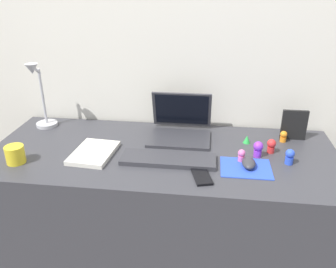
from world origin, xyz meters
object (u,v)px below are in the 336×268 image
notebook_pad (94,153)px  toy_figurine_green (247,139)px  desk_lamp (40,98)px  laptop (180,125)px  toy_figurine_pink (241,155)px  coffee_mug (15,154)px  keyboard (168,159)px  toy_figurine_blue (290,156)px  toy_figurine_purple (258,149)px  mouse (249,163)px  cell_phone (202,176)px  toy_figurine_red (271,145)px  picture_frame (294,125)px  toy_figurine_orange (283,136)px

notebook_pad → toy_figurine_green: 0.72m
desk_lamp → notebook_pad: size_ratio=1.48×
laptop → desk_lamp: size_ratio=0.85×
toy_figurine_pink → coffee_mug: bearing=-172.3°
keyboard → toy_figurine_blue: (0.52, 0.04, 0.03)m
keyboard → coffee_mug: 0.66m
toy_figurine_green → toy_figurine_purple: 0.14m
toy_figurine_green → toy_figurine_purple: (0.04, -0.13, 0.02)m
toy_figurine_green → toy_figurine_purple: toy_figurine_purple is taller
mouse → toy_figurine_blue: toy_figurine_blue is taller
cell_phone → toy_figurine_purple: (0.24, 0.21, 0.03)m
coffee_mug → toy_figurine_purple: bearing=10.2°
coffee_mug → keyboard: bearing=8.1°
toy_figurine_purple → toy_figurine_red: toy_figurine_purple is taller
laptop → notebook_pad: size_ratio=1.25×
mouse → notebook_pad: size_ratio=0.40×
cell_phone → toy_figurine_purple: toy_figurine_purple is taller
mouse → desk_lamp: bearing=164.4°
coffee_mug → toy_figurine_purple: 1.05m
laptop → coffee_mug: (-0.67, -0.37, -0.01)m
notebook_pad → toy_figurine_purple: bearing=10.6°
notebook_pad → toy_figurine_red: (0.79, 0.12, 0.03)m
toy_figurine_pink → toy_figurine_blue: (0.20, 0.01, 0.01)m
toy_figurine_green → picture_frame: bearing=17.8°
laptop → toy_figurine_orange: bearing=-1.3°
picture_frame → toy_figurine_red: (-0.13, -0.16, -0.04)m
desk_lamp → notebook_pad: bearing=-36.5°
keyboard → mouse: mouse is taller
coffee_mug → toy_figurine_red: size_ratio=1.23×
toy_figurine_pink → mouse: bearing=-59.5°
desk_lamp → toy_figurine_purple: bearing=-9.7°
toy_figurine_orange → toy_figurine_red: 0.15m
keyboard → toy_figurine_green: size_ratio=10.81×
notebook_pad → laptop: bearing=40.0°
desk_lamp → laptop: bearing=-0.2°
notebook_pad → toy_figurine_red: size_ratio=3.65×
coffee_mug → mouse: bearing=4.8°
picture_frame → keyboard: bearing=-152.4°
coffee_mug → toy_figurine_blue: bearing=6.7°
desk_lamp → toy_figurine_pink: size_ratio=6.13×
coffee_mug → toy_figurine_red: 1.13m
toy_figurine_orange → toy_figurine_blue: size_ratio=0.81×
mouse → toy_figurine_pink: bearing=120.5°
notebook_pad → toy_figurine_pink: 0.65m
keyboard → toy_figurine_purple: 0.40m
mouse → toy_figurine_pink: size_ratio=1.66×
cell_phone → picture_frame: (0.43, 0.42, 0.07)m
desk_lamp → toy_figurine_blue: bearing=-11.0°
toy_figurine_red → cell_phone: bearing=-139.8°
keyboard → coffee_mug: (-0.65, -0.09, 0.03)m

